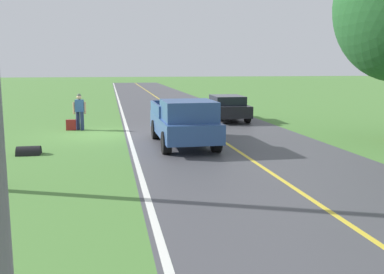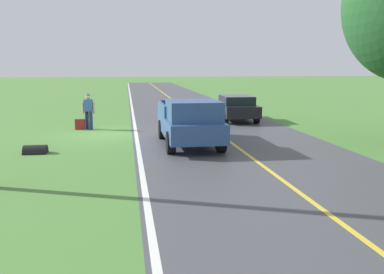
{
  "view_description": "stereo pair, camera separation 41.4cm",
  "coord_description": "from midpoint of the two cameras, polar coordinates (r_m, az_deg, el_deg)",
  "views": [
    {
      "loc": [
        -0.42,
        20.06,
        3.08
      ],
      "look_at": [
        -2.46,
        9.21,
        1.28
      ],
      "focal_mm": 41.28,
      "sensor_mm": 36.0,
      "label": 1
    },
    {
      "loc": [
        -0.83,
        20.13,
        3.08
      ],
      "look_at": [
        -2.46,
        9.21,
        1.28
      ],
      "focal_mm": 41.28,
      "sensor_mm": 36.0,
      "label": 2
    }
  ],
  "objects": [
    {
      "name": "road_surface",
      "position": [
        20.79,
        1.55,
        0.73
      ],
      "size": [
        7.84,
        120.0,
        0.0
      ],
      "primitive_type": "cube",
      "color": "#47474C",
      "rests_on": "ground"
    },
    {
      "name": "sedan_near_oncoming",
      "position": [
        24.99,
        4.01,
        3.88
      ],
      "size": [
        2.05,
        4.46,
        1.41
      ],
      "color": "black",
      "rests_on": "ground"
    },
    {
      "name": "hitchhiker_walking",
      "position": [
        21.94,
        -14.84,
        3.45
      ],
      "size": [
        0.62,
        0.52,
        1.75
      ],
      "color": "navy",
      "rests_on": "ground"
    },
    {
      "name": "lane_edge_line",
      "position": [
        20.34,
        -8.8,
        0.44
      ],
      "size": [
        0.16,
        117.6,
        0.0
      ],
      "primitive_type": "cube",
      "color": "silver",
      "rests_on": "ground"
    },
    {
      "name": "drainage_culvert",
      "position": [
        16.51,
        -20.99,
        -2.14
      ],
      "size": [
        0.8,
        0.6,
        0.6
      ],
      "primitive_type": "cylinder",
      "rotation": [
        0.0,
        1.57,
        0.0
      ],
      "color": "black",
      "rests_on": "ground"
    },
    {
      "name": "lane_centre_line",
      "position": [
        20.79,
        1.55,
        0.73
      ],
      "size": [
        0.14,
        117.6,
        0.0
      ],
      "primitive_type": "cube",
      "color": "gold",
      "rests_on": "ground"
    },
    {
      "name": "ground_plane",
      "position": [
        20.34,
        -12.27,
        0.32
      ],
      "size": [
        200.0,
        200.0,
        0.0
      ],
      "primitive_type": "plane",
      "color": "#4C7F38"
    },
    {
      "name": "suitcase_carried",
      "position": [
        22.0,
        -15.88,
        1.51
      ],
      "size": [
        0.47,
        0.22,
        0.51
      ],
      "primitive_type": "cube",
      "rotation": [
        0.0,
        0.0,
        1.53
      ],
      "color": "maroon",
      "rests_on": "ground"
    },
    {
      "name": "pickup_truck_passing",
      "position": [
        16.93,
        -1.7,
        2.07
      ],
      "size": [
        2.14,
        5.42,
        1.82
      ],
      "color": "#2D4C84",
      "rests_on": "ground"
    }
  ]
}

